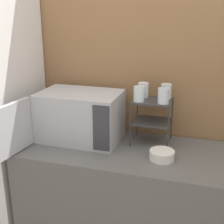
{
  "coord_description": "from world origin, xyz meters",
  "views": [
    {
      "loc": [
        0.27,
        -1.49,
        1.77
      ],
      "look_at": [
        -0.3,
        0.35,
        1.13
      ],
      "focal_mm": 50.0,
      "sensor_mm": 36.0,
      "label": 1
    }
  ],
  "objects": [
    {
      "name": "microwave",
      "position": [
        -0.56,
        0.37,
        1.06
      ],
      "size": [
        0.63,
        0.79,
        0.34
      ],
      "color": "#ADADB2",
      "rests_on": "counter"
    },
    {
      "name": "glass_front_right",
      "position": [
        0.02,
        0.41,
        1.25
      ],
      "size": [
        0.07,
        0.07,
        0.1
      ],
      "color": "silver",
      "rests_on": "dish_rack"
    },
    {
      "name": "counter",
      "position": [
        0.0,
        0.32,
        0.45
      ],
      "size": [
        1.77,
        0.63,
        0.9
      ],
      "color": "#595654",
      "rests_on": "ground_plane"
    },
    {
      "name": "bowl",
      "position": [
        0.05,
        0.24,
        0.92
      ],
      "size": [
        0.15,
        0.15,
        0.06
      ],
      "color": "silver",
      "rests_on": "counter"
    },
    {
      "name": "dish_rack",
      "position": [
        -0.06,
        0.47,
        1.11
      ],
      "size": [
        0.26,
        0.22,
        0.3
      ],
      "color": "#333333",
      "rests_on": "counter"
    },
    {
      "name": "wall_back",
      "position": [
        0.0,
        0.67,
        1.3
      ],
      "size": [
        8.0,
        0.06,
        2.6
      ],
      "color": "olive",
      "rests_on": "ground_plane"
    },
    {
      "name": "glass_front_left",
      "position": [
        -0.14,
        0.42,
        1.25
      ],
      "size": [
        0.07,
        0.07,
        0.1
      ],
      "color": "silver",
      "rests_on": "dish_rack"
    },
    {
      "name": "glass_back_right",
      "position": [
        0.02,
        0.53,
        1.25
      ],
      "size": [
        0.07,
        0.07,
        0.1
      ],
      "color": "silver",
      "rests_on": "dish_rack"
    },
    {
      "name": "glass_back_left",
      "position": [
        -0.13,
        0.53,
        1.25
      ],
      "size": [
        0.07,
        0.07,
        0.1
      ],
      "color": "silver",
      "rests_on": "dish_rack"
    }
  ]
}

